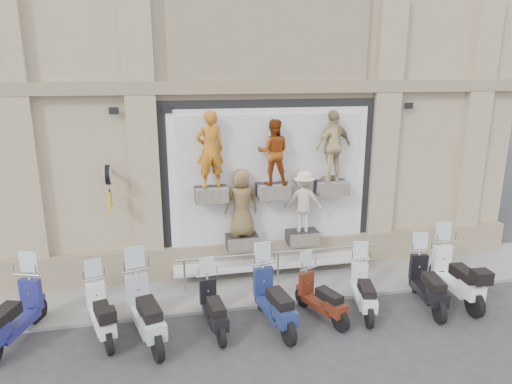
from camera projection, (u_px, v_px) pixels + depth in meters
ground at (301, 329)px, 9.57m from camera, size 90.00×90.00×0.00m
sidewalk at (277, 283)px, 11.55m from camera, size 16.00×2.20×0.08m
building at (241, 46)px, 14.62m from camera, size 14.00×8.60×12.00m
shop_vitrine at (274, 185)px, 11.54m from camera, size 5.60×0.83×4.30m
guard_rail at (278, 269)px, 11.34m from camera, size 5.06×0.10×0.93m
clock_sign_bracket at (109, 181)px, 10.40m from camera, size 0.10×0.80×1.02m
scooter_a at (12, 305)px, 8.85m from camera, size 1.21×2.15×1.68m
scooter_b at (100, 304)px, 9.11m from camera, size 1.01×1.89×1.47m
scooter_c at (145, 300)px, 8.99m from camera, size 1.17×2.24×1.75m
scooter_d at (213, 299)px, 9.37m from camera, size 0.70×1.77×1.40m
scooter_e at (274, 290)px, 9.48m from camera, size 0.90×2.10×1.65m
scooter_f at (322, 289)px, 9.81m from camera, size 1.08×1.76×1.38m
scooter_g at (364, 282)px, 10.07m from camera, size 0.91×1.86×1.45m
scooter_h at (429, 275)px, 10.29m from camera, size 0.89×2.01×1.57m
scooter_i at (457, 266)px, 10.56m from camera, size 0.70×2.13×1.71m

